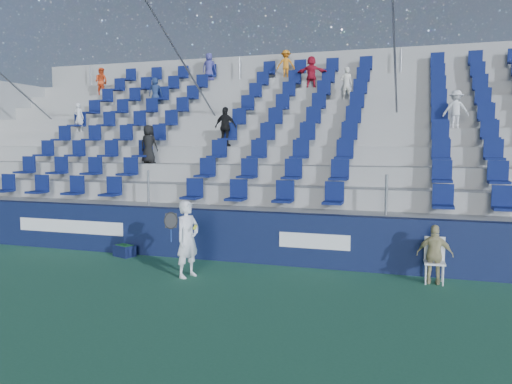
# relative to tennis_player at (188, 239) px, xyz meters

# --- Properties ---
(ground) EXTENTS (70.00, 70.00, 0.00)m
(ground) POSITION_rel_tennis_player_xyz_m (0.88, -1.49, -0.81)
(ground) COLOR #2C6849
(ground) RESTS_ON ground
(sponsor_wall) EXTENTS (24.00, 0.32, 1.20)m
(sponsor_wall) POSITION_rel_tennis_player_xyz_m (0.88, 1.66, -0.21)
(sponsor_wall) COLOR #111A3E
(sponsor_wall) RESTS_ON ground
(grandstand) EXTENTS (24.00, 8.17, 6.63)m
(grandstand) POSITION_rel_tennis_player_xyz_m (0.87, 6.76, 1.33)
(grandstand) COLOR gray
(grandstand) RESTS_ON ground
(tennis_player) EXTENTS (0.69, 0.68, 1.61)m
(tennis_player) POSITION_rel_tennis_player_xyz_m (0.00, 0.00, 0.00)
(tennis_player) COLOR white
(tennis_player) RESTS_ON ground
(line_judge_chair) EXTENTS (0.42, 0.43, 0.91)m
(line_judge_chair) POSITION_rel_tennis_player_xyz_m (4.90, 1.16, -0.29)
(line_judge_chair) COLOR white
(line_judge_chair) RESTS_ON ground
(line_judge) EXTENTS (0.71, 0.33, 1.19)m
(line_judge) POSITION_rel_tennis_player_xyz_m (4.90, 1.01, -0.22)
(line_judge) COLOR tan
(line_judge) RESTS_ON ground
(ball_bin) EXTENTS (0.60, 0.49, 0.29)m
(ball_bin) POSITION_rel_tennis_player_xyz_m (-2.33, 1.26, -0.65)
(ball_bin) COLOR #10173C
(ball_bin) RESTS_ON ground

